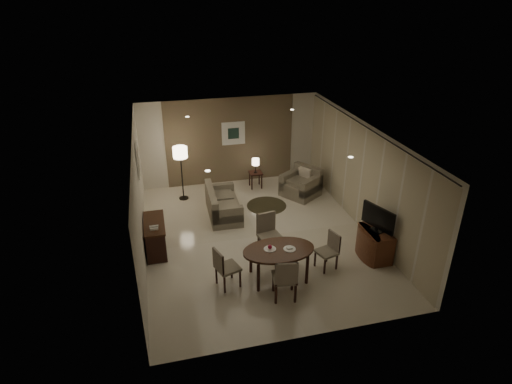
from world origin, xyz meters
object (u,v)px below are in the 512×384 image
object	(u,v)px
tv_cabinet	(375,244)
armchair	(301,182)
chair_near	(285,277)
chair_left	(228,267)
console_desk	(155,236)
sofa	(223,202)
chair_right	(326,252)
dining_table	(278,264)
side_table	(256,180)
chair_far	(270,237)
floor_lamp	(182,173)

from	to	relation	value
tv_cabinet	armchair	world-z (taller)	armchair
chair_near	armchair	world-z (taller)	chair_near
chair_left	armchair	xyz separation A→B (m)	(2.88, 3.67, -0.03)
console_desk	armchair	bearing A→B (deg)	24.44
console_desk	tv_cabinet	size ratio (longest dim) A/B	1.33
tv_cabinet	sofa	world-z (taller)	sofa
chair_right	console_desk	bearing A→B (deg)	-130.93
console_desk	dining_table	distance (m)	3.03
sofa	side_table	xyz separation A→B (m)	(1.28, 1.53, -0.13)
console_desk	side_table	world-z (taller)	console_desk
chair_far	console_desk	bearing A→B (deg)	150.81
chair_left	side_table	world-z (taller)	chair_left
console_desk	chair_far	distance (m)	2.71
tv_cabinet	chair_far	world-z (taller)	chair_far
chair_far	armchair	world-z (taller)	chair_far
chair_near	chair_right	bearing A→B (deg)	-139.91
dining_table	chair_left	bearing A→B (deg)	-180.00
sofa	dining_table	bearing A→B (deg)	-166.48
chair_right	floor_lamp	bearing A→B (deg)	-163.64
chair_far	chair_left	distance (m)	1.43
chair_left	side_table	distance (m)	4.89
floor_lamp	console_desk	bearing A→B (deg)	-108.84
console_desk	chair_right	world-z (taller)	chair_right
tv_cabinet	side_table	bearing A→B (deg)	111.92
chair_left	chair_right	size ratio (longest dim) A/B	1.08
chair_far	sofa	distance (m)	2.30
console_desk	armchair	size ratio (longest dim) A/B	1.25
console_desk	side_table	xyz separation A→B (m)	(3.14, 2.85, -0.13)
chair_far	armchair	size ratio (longest dim) A/B	1.06
floor_lamp	tv_cabinet	bearing A→B (deg)	-45.56
chair_near	side_table	size ratio (longest dim) A/B	1.95
chair_near	floor_lamp	distance (m)	5.19
chair_far	sofa	world-z (taller)	chair_far
side_table	floor_lamp	bearing A→B (deg)	-173.35
chair_right	tv_cabinet	bearing A→B (deg)	79.24
console_desk	dining_table	world-z (taller)	console_desk
tv_cabinet	chair_left	distance (m)	3.49
tv_cabinet	chair_far	distance (m)	2.42
chair_far	side_table	bearing A→B (deg)	70.60
sofa	console_desk	bearing A→B (deg)	126.94
chair_far	floor_lamp	distance (m)	3.85
dining_table	tv_cabinet	bearing A→B (deg)	5.19
tv_cabinet	chair_far	size ratio (longest dim) A/B	0.89
console_desk	chair_right	distance (m)	3.98
armchair	side_table	world-z (taller)	armchair
chair_left	chair_far	bearing A→B (deg)	-71.48
chair_left	armchair	world-z (taller)	chair_left
dining_table	chair_far	world-z (taller)	chair_far
chair_far	sofa	size ratio (longest dim) A/B	0.62
console_desk	chair_right	size ratio (longest dim) A/B	1.43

